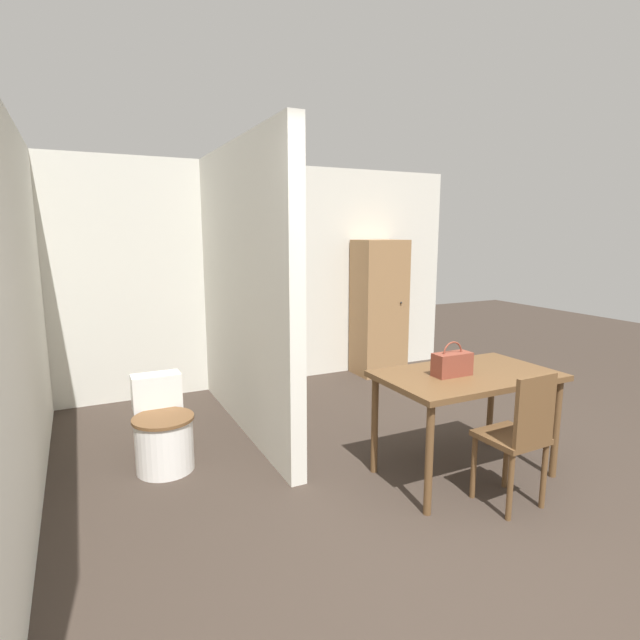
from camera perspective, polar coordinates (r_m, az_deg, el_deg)
name	(u,v)px	position (r m, az deg, el deg)	size (l,w,h in m)	color
ground_plane	(498,585)	(2.98, 19.63, -26.59)	(16.00, 16.00, 0.00)	#382D26
wall_back	(252,276)	(5.77, -7.81, 4.95)	(5.21, 0.12, 2.50)	silver
wall_left	(12,316)	(3.57, -31.72, 0.43)	(0.12, 4.78, 2.50)	silver
partition_wall	(243,290)	(4.41, -8.82, 3.38)	(0.12, 2.43, 2.50)	silver
dining_table	(467,384)	(3.72, 16.42, -7.05)	(1.25, 0.75, 0.77)	brown
wooden_chair	(519,434)	(3.46, 21.78, -12.05)	(0.38, 0.38, 0.91)	brown
toilet	(163,432)	(4.01, -17.52, -12.15)	(0.45, 0.59, 0.67)	white
handbag	(452,364)	(3.59, 14.86, -4.84)	(0.28, 0.12, 0.24)	brown
wooden_cabinet	(379,308)	(6.20, 6.75, 1.41)	(0.59, 0.48, 1.66)	#997047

